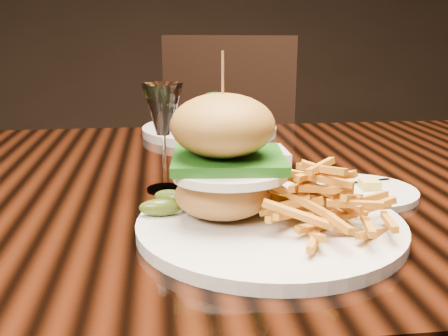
{
  "coord_description": "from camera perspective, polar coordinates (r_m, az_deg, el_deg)",
  "views": [
    {
      "loc": [
        -0.11,
        -0.8,
        0.99
      ],
      "look_at": [
        -0.03,
        -0.15,
        0.81
      ],
      "focal_mm": 42.0,
      "sensor_mm": 36.0,
      "label": 1
    }
  ],
  "objects": [
    {
      "name": "far_dish",
      "position": [
        1.18,
        -1.59,
        4.58
      ],
      "size": [
        0.3,
        0.3,
        0.1
      ],
      "rotation": [
        0.0,
        0.0,
        -0.43
      ],
      "color": "silver",
      "rests_on": "dining_table"
    },
    {
      "name": "side_saucer",
      "position": [
        0.79,
        14.8,
        -2.51
      ],
      "size": [
        0.16,
        0.16,
        0.02
      ],
      "rotation": [
        0.0,
        0.0,
        -0.33
      ],
      "color": "silver",
      "rests_on": "dining_table"
    },
    {
      "name": "dining_table",
      "position": [
        0.87,
        1.1,
        -5.97
      ],
      "size": [
        1.6,
        0.9,
        0.75
      ],
      "color": "black",
      "rests_on": "ground"
    },
    {
      "name": "chair_far",
      "position": [
        1.76,
        -0.01,
        0.64
      ],
      "size": [
        0.57,
        0.57,
        0.95
      ],
      "rotation": [
        0.0,
        0.0,
        -0.28
      ],
      "color": "black",
      "rests_on": "ground"
    },
    {
      "name": "ramekin",
      "position": [
        0.87,
        3.98,
        0.73
      ],
      "size": [
        0.09,
        0.09,
        0.04
      ],
      "primitive_type": "cube",
      "rotation": [
        0.0,
        0.0,
        0.1
      ],
      "color": "silver",
      "rests_on": "dining_table"
    },
    {
      "name": "wine_glass",
      "position": [
        0.76,
        -6.64,
        5.9
      ],
      "size": [
        0.06,
        0.06,
        0.16
      ],
      "color": "white",
      "rests_on": "dining_table"
    },
    {
      "name": "burger_plate",
      "position": [
        0.62,
        4.51,
        -2.06
      ],
      "size": [
        0.32,
        0.32,
        0.21
      ],
      "rotation": [
        0.0,
        0.0,
        -0.3
      ],
      "color": "silver",
      "rests_on": "dining_table"
    }
  ]
}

